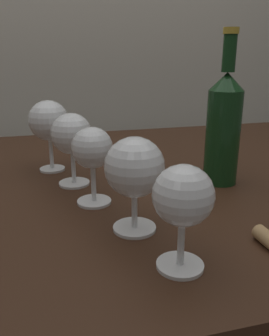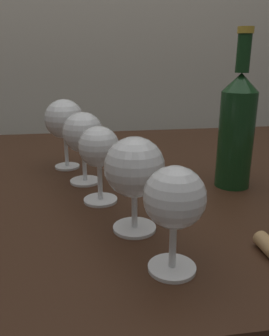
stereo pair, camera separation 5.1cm
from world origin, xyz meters
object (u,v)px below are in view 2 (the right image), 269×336
at_px(wine_glass_empty, 83,134).
at_px(wine_glass_chardonnay, 134,168).
at_px(wine_glass_port, 174,201).
at_px(wine_glass_cabernet, 99,150).
at_px(cork, 268,245).
at_px(wine_glass_white, 64,120).
at_px(wine_bottle, 237,128).

bearing_deg(wine_glass_empty, wine_glass_chardonnay, -71.94).
height_order(wine_glass_port, wine_glass_cabernet, wine_glass_cabernet).
xyz_separation_m(wine_glass_empty, cork, (0.24, -0.31, -0.09)).
relative_size(wine_glass_chardonnay, wine_glass_white, 0.91).
bearing_deg(wine_glass_port, cork, 8.01).
bearing_deg(cork, wine_glass_empty, 127.73).
distance_m(wine_glass_port, cork, 0.16).
bearing_deg(wine_glass_white, wine_glass_cabernet, -72.43).
height_order(wine_glass_white, wine_bottle, wine_bottle).
xyz_separation_m(wine_glass_white, cork, (0.28, -0.42, -0.10)).
distance_m(wine_glass_chardonnay, wine_glass_white, 0.35).
height_order(wine_glass_port, wine_glass_empty, wine_glass_empty).
xyz_separation_m(wine_glass_white, wine_bottle, (0.34, -0.17, 0.01)).
bearing_deg(wine_glass_port, wine_bottle, 53.91).
bearing_deg(wine_glass_empty, wine_glass_port, -72.83).
relative_size(wine_glass_chardonnay, cork, 3.51).
bearing_deg(wine_glass_cabernet, wine_glass_empty, 104.09).
xyz_separation_m(wine_glass_chardonnay, wine_bottle, (0.23, 0.16, 0.02)).
distance_m(wine_glass_white, wine_bottle, 0.38).
relative_size(wine_glass_cabernet, wine_glass_empty, 0.94).
bearing_deg(wine_glass_chardonnay, wine_glass_white, 108.98).
bearing_deg(wine_glass_white, wine_glass_empty, -69.16).
height_order(wine_glass_empty, wine_bottle, wine_bottle).
relative_size(wine_glass_port, wine_glass_white, 0.85).
relative_size(wine_glass_chardonnay, wine_bottle, 0.48).
bearing_deg(wine_glass_chardonnay, wine_glass_empty, 108.06).
xyz_separation_m(wine_glass_port, wine_glass_chardonnay, (-0.03, 0.11, 0.01)).
relative_size(wine_glass_white, wine_bottle, 0.53).
bearing_deg(wine_glass_empty, wine_glass_white, 110.84).
height_order(wine_glass_port, cork, wine_glass_port).
relative_size(wine_glass_cabernet, wine_glass_white, 0.87).
distance_m(wine_glass_port, wine_glass_chardonnay, 0.12).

